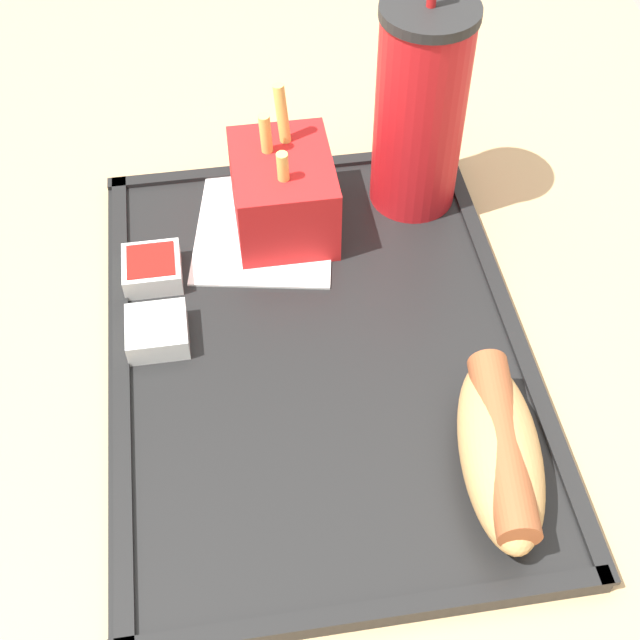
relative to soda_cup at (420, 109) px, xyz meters
The scene contains 8 objects.
dining_table 0.50m from the soda_cup, 30.97° to the right, with size 1.25×0.85×0.71m.
food_tray 0.21m from the soda_cup, 34.01° to the right, with size 0.42×0.30×0.01m.
paper_napkin 0.16m from the soda_cup, 79.96° to the right, with size 0.15×0.13×0.00m.
soda_cup is the anchor object (origin of this frame).
hot_dog_far 0.28m from the soda_cup, ahead, with size 0.15×0.07×0.05m.
fries_carton 0.13m from the soda_cup, 80.68° to the right, with size 0.10×0.08×0.12m.
sauce_cup_mayo 0.27m from the soda_cup, 59.86° to the right, with size 0.04×0.04×0.02m.
sauce_cup_ketchup 0.24m from the soda_cup, 74.02° to the right, with size 0.04×0.04×0.02m.
Camera 1 is at (0.38, -0.06, 1.23)m, focal length 50.00 mm.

